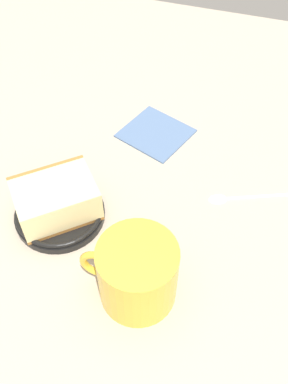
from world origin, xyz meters
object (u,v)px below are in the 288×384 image
teaspoon (233,197)px  folded_napkin (155,132)px  tea_mug (137,273)px  cake_slice (56,199)px  small_plate (60,213)px

teaspoon → folded_napkin: 18.88cm
teaspoon → folded_napkin: (-15.82, 10.31, -0.05)cm
tea_mug → teaspoon: 21.99cm
tea_mug → teaspoon: tea_mug is taller
tea_mug → teaspoon: bearing=65.0°
cake_slice → tea_mug: size_ratio=1.12×
small_plate → tea_mug: tea_mug is taller
tea_mug → folded_napkin: size_ratio=1.16×
tea_mug → folded_napkin: bearing=102.7°
cake_slice → folded_napkin: 23.30cm
cake_slice → teaspoon: bearing=24.9°
cake_slice → tea_mug: 17.20cm
teaspoon → folded_napkin: bearing=146.9°
teaspoon → small_plate: bearing=-154.6°
small_plate → teaspoon: (23.93, 11.37, -0.56)cm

